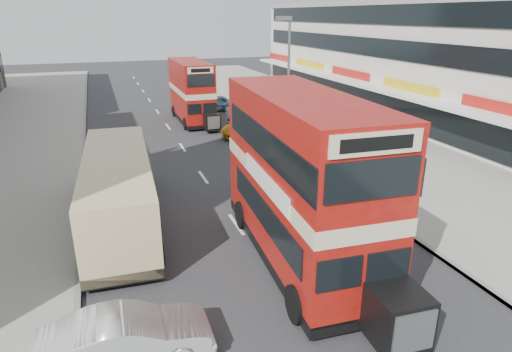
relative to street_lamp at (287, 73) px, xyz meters
name	(u,v)px	position (x,y,z in m)	size (l,w,h in m)	color
road_surface	(182,147)	(-6.52, 2.00, -4.78)	(12.00, 90.00, 0.01)	#28282B
pavement_right	(343,131)	(5.48, 2.00, -4.71)	(12.00, 90.00, 0.15)	gray
kerb_left	(83,156)	(-12.62, 2.00, -4.71)	(0.20, 90.00, 0.16)	gray
kerb_right	(269,138)	(-0.42, 2.00, -4.71)	(0.20, 90.00, 0.16)	gray
commercial_row	(421,61)	(13.42, 4.00, -0.09)	(9.90, 46.20, 9.30)	beige
street_lamp	(287,73)	(0.00, 0.00, 0.00)	(1.00, 0.20, 8.12)	slate
bus_main	(301,180)	(-5.18, -13.25, -1.81)	(3.33, 10.41, 5.66)	black
bus_second	(192,91)	(-4.28, 9.25, -2.34)	(2.34, 8.42, 4.64)	black
coach	(119,188)	(-10.98, -8.27, -3.20)	(3.08, 10.24, 2.68)	black
car_left_front	(126,339)	(-11.35, -16.47, -4.09)	(1.48, 4.24, 1.40)	silver
car_right_a	(283,155)	(-1.66, -3.50, -4.18)	(1.68, 4.14, 1.20)	#A92510
car_right_b	(255,127)	(-1.11, 2.99, -4.10)	(2.29, 4.96, 1.38)	#C68313
car_right_c	(213,103)	(-1.70, 12.65, -4.09)	(1.64, 4.09, 1.39)	#5A93B5
pedestrian_near	(327,142)	(1.08, -3.63, -3.64)	(0.74, 0.50, 2.00)	gray
pedestrian_far	(253,101)	(1.44, 10.60, -3.76)	(1.03, 0.43, 1.76)	gray
cyclist	(230,121)	(-2.43, 4.83, -3.97)	(0.72, 1.68, 2.29)	gray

